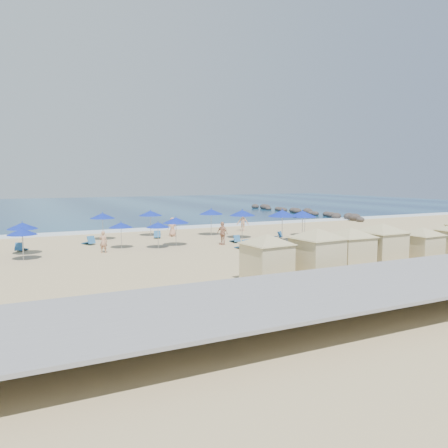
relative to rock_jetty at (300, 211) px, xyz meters
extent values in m
plane|color=tan|center=(-24.01, -24.90, -0.36)|extent=(160.00, 160.00, 0.00)
cube|color=navy|center=(-24.01, 30.10, -0.33)|extent=(160.00, 80.00, 0.06)
cube|color=white|center=(-24.01, -9.40, -0.32)|extent=(160.00, 2.50, 0.08)
cube|color=gray|center=(-24.01, -37.90, 0.19)|extent=(160.00, 2.20, 1.10)
cube|color=gray|center=(-24.01, -40.90, 0.80)|extent=(160.00, 4.00, 0.12)
ellipsoid|color=#2B2524|center=(-0.61, -12.90, -0.09)|extent=(1.00, 1.00, 0.65)
ellipsoid|color=#2B2524|center=(-0.13, -11.40, 0.05)|extent=(1.48, 1.48, 0.96)
ellipsoid|color=#2B2524|center=(0.35, -9.90, 0.02)|extent=(1.40, 1.40, 0.91)
ellipsoid|color=#2B2524|center=(-0.49, -8.40, 0.00)|extent=(1.32, 1.32, 0.86)
ellipsoid|color=#2B2524|center=(-0.01, -6.90, -0.02)|extent=(1.24, 1.24, 0.81)
ellipsoid|color=#2B2524|center=(0.47, -5.40, -0.04)|extent=(1.16, 1.16, 0.75)
ellipsoid|color=#2B2524|center=(-0.37, -3.90, -0.06)|extent=(1.08, 1.08, 0.70)
ellipsoid|color=#2B2524|center=(0.11, -2.40, -0.09)|extent=(1.00, 1.00, 0.65)
ellipsoid|color=#2B2524|center=(0.59, -0.90, 0.05)|extent=(1.48, 1.48, 0.96)
ellipsoid|color=#2B2524|center=(-0.25, 0.60, 0.02)|extent=(1.40, 1.40, 0.91)
ellipsoid|color=#2B2524|center=(0.23, 2.10, 0.00)|extent=(1.32, 1.32, 0.86)
ellipsoid|color=#2B2524|center=(-0.61, 3.60, -0.02)|extent=(1.24, 1.24, 0.81)
ellipsoid|color=#2B2524|center=(-0.13, 5.10, -0.04)|extent=(1.16, 1.16, 0.75)
ellipsoid|color=#2B2524|center=(0.35, 6.60, -0.06)|extent=(1.08, 1.08, 0.70)
ellipsoid|color=#2B2524|center=(-0.49, 8.10, -0.09)|extent=(1.00, 1.00, 0.65)
ellipsoid|color=#2B2524|center=(-0.01, 9.60, 0.05)|extent=(1.48, 1.48, 0.96)
ellipsoid|color=#2B2524|center=(0.47, 11.10, 0.02)|extent=(1.40, 1.40, 0.91)
ellipsoid|color=#2B2524|center=(-0.37, 12.60, 0.00)|extent=(1.32, 1.32, 0.86)
cube|color=black|center=(-19.15, -27.11, 0.08)|extent=(1.13, 1.13, 0.88)
cube|color=#CEBD8D|center=(-27.07, -34.35, 0.63)|extent=(2.15, 2.15, 1.99)
cube|color=tan|center=(-27.07, -34.35, 1.63)|extent=(2.26, 2.26, 0.08)
pyramid|color=tan|center=(-27.07, -34.35, 2.13)|extent=(4.35, 4.35, 0.50)
cube|color=#CEBD8D|center=(-24.20, -34.63, 0.70)|extent=(2.30, 2.30, 2.13)
cube|color=tan|center=(-24.20, -34.63, 1.77)|extent=(2.41, 2.41, 0.09)
pyramid|color=tan|center=(-24.20, -34.63, 2.30)|extent=(4.65, 4.65, 0.53)
cube|color=#CEBD8D|center=(-21.52, -34.16, 0.65)|extent=(2.06, 2.06, 2.02)
cube|color=tan|center=(-21.52, -34.16, 1.65)|extent=(2.16, 2.16, 0.08)
pyramid|color=tan|center=(-21.52, -34.16, 2.16)|extent=(4.42, 4.42, 0.50)
cube|color=#CEBD8D|center=(-19.07, -34.07, 0.69)|extent=(2.15, 2.15, 2.11)
cube|color=tan|center=(-19.07, -34.07, 1.75)|extent=(2.25, 2.25, 0.08)
pyramid|color=tan|center=(-19.07, -34.07, 2.28)|extent=(4.63, 4.63, 0.53)
cube|color=#CEBD8D|center=(-16.25, -34.52, 0.56)|extent=(1.92, 1.92, 1.85)
cube|color=tan|center=(-16.25, -34.52, 1.49)|extent=(2.01, 2.01, 0.07)
pyramid|color=tan|center=(-16.25, -34.52, 1.95)|extent=(4.05, 4.05, 0.46)
cylinder|color=#A5A8AD|center=(-37.72, -20.07, 0.56)|extent=(0.05, 0.05, 1.84)
cone|color=#0E229B|center=(-37.72, -20.07, 1.65)|extent=(2.03, 2.03, 0.44)
sphere|color=#0E229B|center=(-37.72, -20.07, 1.91)|extent=(0.08, 0.08, 0.08)
cylinder|color=#A5A8AD|center=(-37.80, -22.29, 0.49)|extent=(0.04, 0.04, 1.70)
cone|color=#0E229B|center=(-37.80, -22.29, 1.50)|extent=(1.88, 1.88, 0.40)
sphere|color=#0E229B|center=(-37.80, -22.29, 1.74)|extent=(0.07, 0.07, 0.07)
cylinder|color=#A5A8AD|center=(-31.43, -15.10, 0.59)|extent=(0.05, 0.05, 1.90)
cone|color=#0E229B|center=(-31.43, -15.10, 1.72)|extent=(2.10, 2.10, 0.45)
sphere|color=#0E229B|center=(-31.43, -15.10, 1.99)|extent=(0.08, 0.08, 0.08)
cylinder|color=#A5A8AD|center=(-31.07, -20.31, 0.45)|extent=(0.04, 0.04, 1.63)
cone|color=#0E229B|center=(-31.07, -20.31, 1.41)|extent=(1.80, 1.80, 0.38)
sphere|color=#0E229B|center=(-31.07, -20.31, 1.65)|extent=(0.07, 0.07, 0.07)
cylinder|color=#A5A8AD|center=(-27.06, -14.42, 0.60)|extent=(0.05, 0.05, 1.92)
cone|color=#0E229B|center=(-27.06, -14.42, 1.73)|extent=(2.12, 2.12, 0.45)
sphere|color=#0E229B|center=(-27.06, -14.42, 2.01)|extent=(0.08, 0.08, 0.08)
cylinder|color=#A5A8AD|center=(-28.59, -21.48, 0.45)|extent=(0.04, 0.04, 1.63)
cone|color=#0E229B|center=(-28.59, -21.48, 1.42)|extent=(1.80, 1.80, 0.39)
sphere|color=#0E229B|center=(-28.59, -21.48, 1.66)|extent=(0.07, 0.07, 0.07)
cylinder|color=#A5A8AD|center=(-27.00, -20.98, 0.56)|extent=(0.05, 0.05, 1.84)
cone|color=#0E229B|center=(-27.00, -20.98, 1.65)|extent=(2.04, 2.04, 0.44)
sphere|color=#0E229B|center=(-27.00, -20.98, 1.92)|extent=(0.08, 0.08, 0.08)
cylinder|color=#A5A8AD|center=(-20.39, -19.51, 0.67)|extent=(0.05, 0.05, 2.06)
cone|color=#0E229B|center=(-20.39, -19.51, 1.89)|extent=(2.28, 2.28, 0.49)
sphere|color=#0E229B|center=(-20.39, -19.51, 2.19)|extent=(0.09, 0.09, 0.09)
cylinder|color=#A5A8AD|center=(-18.48, -22.84, 0.73)|extent=(0.06, 0.06, 2.18)
cone|color=#0E229B|center=(-18.48, -22.84, 2.02)|extent=(2.41, 2.41, 0.52)
sphere|color=#0E229B|center=(-18.48, -22.84, 2.34)|extent=(0.09, 0.09, 0.09)
cylinder|color=#A5A8AD|center=(-21.95, -16.42, 0.64)|extent=(0.05, 0.05, 2.01)
cone|color=#0E229B|center=(-21.95, -16.42, 1.83)|extent=(2.22, 2.22, 0.47)
sphere|color=#0E229B|center=(-21.95, -16.42, 2.12)|extent=(0.08, 0.08, 0.08)
cylinder|color=#A5A8AD|center=(-14.42, -20.44, 0.53)|extent=(0.05, 0.05, 1.77)
cone|color=#0E229B|center=(-14.42, -20.44, 1.58)|extent=(1.96, 1.96, 0.42)
sphere|color=#0E229B|center=(-14.42, -20.44, 1.83)|extent=(0.07, 0.07, 0.07)
cylinder|color=#A5A8AD|center=(-16.62, -23.05, 0.69)|extent=(0.06, 0.06, 2.10)
cone|color=#0E229B|center=(-16.62, -23.05, 1.93)|extent=(2.32, 2.32, 0.50)
sphere|color=#0E229B|center=(-16.62, -23.05, 2.23)|extent=(0.09, 0.09, 0.09)
cube|color=#275E91|center=(-37.79, -18.19, -0.20)|extent=(0.95, 1.31, 0.33)
cube|color=#275E91|center=(-37.97, -18.66, 0.04)|extent=(0.64, 0.51, 0.57)
cube|color=#275E91|center=(-32.98, -17.09, -0.19)|extent=(0.94, 1.37, 0.34)
cube|color=#275E91|center=(-32.81, -17.58, 0.06)|extent=(0.66, 0.51, 0.60)
cube|color=#275E91|center=(-26.90, -15.85, -0.20)|extent=(0.91, 1.33, 0.33)
cube|color=#275E91|center=(-27.05, -16.33, 0.05)|extent=(0.64, 0.49, 0.59)
cube|color=#275E91|center=(-23.04, -24.40, -0.18)|extent=(0.74, 1.38, 0.37)
cube|color=#275E91|center=(-22.99, -24.96, 0.08)|extent=(0.65, 0.42, 0.64)
cube|color=#275E91|center=(-22.00, -21.18, -0.21)|extent=(0.60, 1.15, 0.31)
cube|color=#275E91|center=(-22.04, -21.65, 0.01)|extent=(0.55, 0.34, 0.54)
cube|color=#275E91|center=(-17.59, -20.52, -0.22)|extent=(0.91, 1.19, 0.30)
cube|color=#275E91|center=(-17.40, -20.93, 0.00)|extent=(0.58, 0.48, 0.52)
imported|color=tan|center=(-32.63, -21.58, 0.42)|extent=(0.68, 0.61, 1.56)
imported|color=tan|center=(-23.47, -21.89, 0.55)|extent=(0.78, 1.16, 1.82)
imported|color=tan|center=(-17.76, -14.79, 0.57)|extent=(1.38, 1.23, 1.86)
imported|color=tan|center=(-25.35, -15.44, 0.49)|extent=(1.00, 0.91, 1.71)
camera|label=1|loc=(-38.39, -52.57, 4.87)|focal=35.00mm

